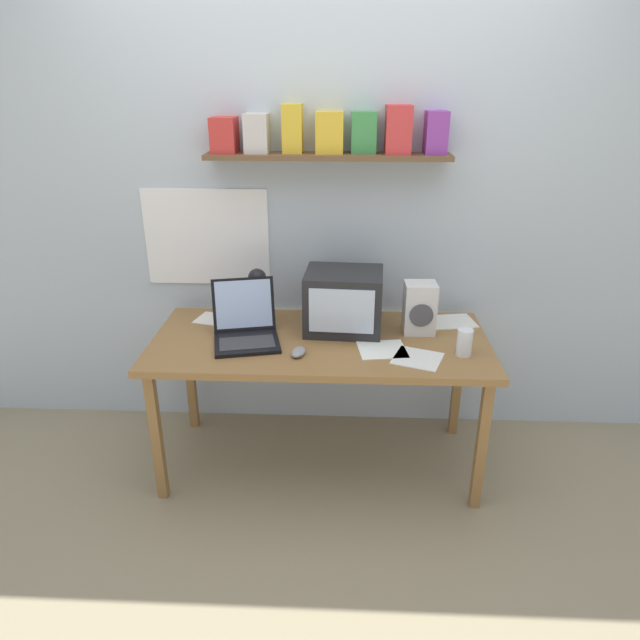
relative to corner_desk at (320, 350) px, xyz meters
The scene contains 13 objects.
ground_plane 0.66m from the corner_desk, ahead, with size 12.00×12.00×0.00m, color gray.
back_wall 0.80m from the corner_desk, 90.23° to the left, with size 5.60×0.24×2.60m.
corner_desk is the anchor object (origin of this frame).
crt_monitor 0.27m from the corner_desk, 49.00° to the left, with size 0.39×0.33×0.30m.
laptop 0.38m from the corner_desk, behind, with size 0.37×0.40×0.27m.
desk_lamp 0.45m from the corner_desk, 148.74° to the left, with size 0.11×0.15×0.29m.
juice_glass 0.68m from the corner_desk, 11.95° to the right, with size 0.07×0.07×0.12m.
space_heater 0.53m from the corner_desk, 12.76° to the left, with size 0.16×0.14×0.25m.
computer_mouse 0.21m from the corner_desk, 117.00° to the right, with size 0.08×0.12×0.03m.
loose_paper_near_laptop 0.69m from the corner_desk, 20.01° to the left, with size 0.30×0.23×0.00m.
printed_handout 0.32m from the corner_desk, 19.91° to the right, with size 0.24×0.22×0.00m.
loose_paper_near_monitor 0.56m from the corner_desk, 158.32° to the left, with size 0.30×0.22×0.00m.
open_notebook 0.49m from the corner_desk, 23.09° to the right, with size 0.26×0.25×0.00m.
Camera 1 is at (0.11, -2.49, 1.88)m, focal length 32.00 mm.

